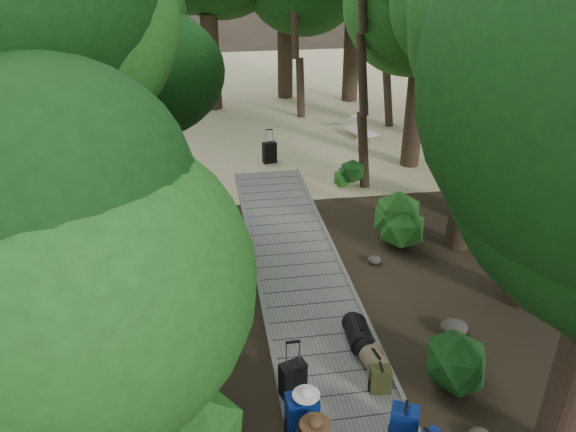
{
  "coord_description": "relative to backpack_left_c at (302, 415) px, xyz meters",
  "views": [
    {
      "loc": [
        -1.93,
        -9.03,
        6.8
      ],
      "look_at": [
        -0.11,
        2.2,
        1.0
      ],
      "focal_mm": 35.0,
      "sensor_mm": 36.0,
      "label": 1
    }
  ],
  "objects": [
    {
      "name": "ground",
      "position": [
        0.78,
        3.21,
        -0.54
      ],
      "size": [
        120.0,
        120.0,
        0.0
      ],
      "primitive_type": "plane",
      "color": "#322519",
      "rests_on": "ground"
    },
    {
      "name": "sand_beach",
      "position": [
        0.78,
        19.21,
        -0.53
      ],
      "size": [
        40.0,
        22.0,
        0.02
      ],
      "primitive_type": "cube",
      "color": "#CCBF8A",
      "rests_on": "ground"
    },
    {
      "name": "boardwalk",
      "position": [
        0.78,
        4.21,
        -0.48
      ],
      "size": [
        2.0,
        12.0,
        0.12
      ],
      "primitive_type": "cube",
      "color": "slate",
      "rests_on": "ground"
    },
    {
      "name": "backpack_left_c",
      "position": [
        0.0,
        0.0,
        0.0
      ],
      "size": [
        0.47,
        0.35,
        0.84
      ],
      "primitive_type": null,
      "rotation": [
        0.0,
        0.0,
        0.06
      ],
      "color": "navy",
      "rests_on": "boardwalk"
    },
    {
      "name": "backpack_right_c",
      "position": [
        1.44,
        -0.32,
        -0.08
      ],
      "size": [
        0.48,
        0.42,
        0.68
      ],
      "primitive_type": null,
      "rotation": [
        0.0,
        0.0,
        -0.44
      ],
      "color": "navy",
      "rests_on": "boardwalk"
    },
    {
      "name": "backpack_right_d",
      "position": [
        1.41,
        0.71,
        -0.17
      ],
      "size": [
        0.35,
        0.27,
        0.5
      ],
      "primitive_type": null,
      "rotation": [
        0.0,
        0.0,
        -0.11
      ],
      "color": "#353719",
      "rests_on": "boardwalk"
    },
    {
      "name": "duffel_right_khaki",
      "position": [
        1.47,
        1.13,
        -0.24
      ],
      "size": [
        0.45,
        0.6,
        0.37
      ],
      "primitive_type": null,
      "rotation": [
        0.0,
        0.0,
        0.17
      ],
      "color": "#7E684A",
      "rests_on": "boardwalk"
    },
    {
      "name": "duffel_right_black",
      "position": [
        1.39,
        1.88,
        -0.21
      ],
      "size": [
        0.47,
        0.7,
        0.43
      ],
      "primitive_type": null,
      "rotation": [
        0.0,
        0.0,
        -0.06
      ],
      "color": "black",
      "rests_on": "boardwalk"
    },
    {
      "name": "suitcase_on_boardwalk",
      "position": [
        0.01,
        0.83,
        -0.1
      ],
      "size": [
        0.46,
        0.35,
        0.64
      ],
      "primitive_type": null,
      "rotation": [
        0.0,
        0.0,
        0.32
      ],
      "color": "black",
      "rests_on": "boardwalk"
    },
    {
      "name": "lone_suitcase_on_sand",
      "position": [
        1.0,
        11.23,
        -0.18
      ],
      "size": [
        0.48,
        0.34,
        0.68
      ],
      "primitive_type": null,
      "rotation": [
        0.0,
        0.0,
        0.24
      ],
      "color": "black",
      "rests_on": "sand_beach"
    },
    {
      "name": "hat_brown",
      "position": [
        0.08,
        -0.54,
        0.42
      ],
      "size": [
        0.43,
        0.43,
        0.13
      ],
      "primitive_type": null,
      "color": "#51351E",
      "rests_on": "backpack_left_b"
    },
    {
      "name": "hat_white",
      "position": [
        0.05,
        -0.05,
        0.49
      ],
      "size": [
        0.4,
        0.4,
        0.13
      ],
      "primitive_type": null,
      "color": "silver",
      "rests_on": "backpack_left_c"
    },
    {
      "name": "kayak",
      "position": [
        -3.06,
        13.17,
        -0.37
      ],
      "size": [
        1.46,
        3.06,
        0.3
      ],
      "primitive_type": "ellipsoid",
      "rotation": [
        0.0,
        0.0,
        0.28
      ],
      "color": "red",
      "rests_on": "sand_beach"
    },
    {
      "name": "sun_lounger",
      "position": [
        4.64,
        13.27,
        -0.19
      ],
      "size": [
        1.32,
        2.18,
        0.67
      ],
      "primitive_type": null,
      "rotation": [
        0.0,
        0.0,
        0.34
      ],
      "color": "silver",
      "rests_on": "sand_beach"
    },
    {
      "name": "tree_right_c",
      "position": [
        4.77,
        5.16,
        3.58
      ],
      "size": [
        4.77,
        4.77,
        8.25
      ],
      "primitive_type": null,
      "color": "black",
      "rests_on": "ground"
    },
    {
      "name": "tree_right_e",
      "position": [
        5.45,
        10.33,
        3.68
      ],
      "size": [
        4.7,
        4.7,
        8.45
      ],
      "primitive_type": null,
      "color": "black",
      "rests_on": "ground"
    },
    {
      "name": "tree_left_a",
      "position": [
        -2.88,
        -0.52,
        2.54
      ],
      "size": [
        3.69,
        3.69,
        6.16
      ],
      "primitive_type": null,
      "color": "black",
      "rests_on": "ground"
    },
    {
      "name": "tree_left_c",
      "position": [
        -3.0,
        6.59,
        3.4
      ],
      "size": [
        4.54,
        4.54,
        7.89
      ],
      "primitive_type": null,
      "color": "black",
      "rests_on": "ground"
    },
    {
      "name": "tree_back_d",
      "position": [
        -4.49,
        17.19,
        3.29
      ],
      "size": [
        4.6,
        4.6,
        7.67
      ],
      "primitive_type": null,
      "color": "black",
      "rests_on": "ground"
    },
    {
      "name": "palm_right_a",
      "position": [
        3.66,
        9.11,
        2.76
      ],
      "size": [
        3.87,
        3.87,
        6.61
      ],
      "primitive_type": null,
      "color": "#163C11",
      "rests_on": "ground"
    },
    {
      "name": "palm_right_b",
      "position": [
        6.09,
        14.59,
        3.46
      ],
      "size": [
        4.15,
        4.15,
        8.01
      ],
      "primitive_type": null,
      "color": "#163C11",
      "rests_on": "ground"
    },
    {
      "name": "palm_right_c",
      "position": [
        3.17,
        16.26,
        2.94
      ],
      "size": [
        4.38,
        4.38,
        6.96
      ],
      "primitive_type": null,
      "color": "#163C11",
      "rests_on": "ground"
    },
    {
      "name": "palm_left_a",
      "position": [
        -3.66,
        9.5,
        2.61
      ],
      "size": [
        3.97,
        3.97,
        6.31
      ],
      "primitive_type": null,
      "color": "#163C11",
      "rests_on": "ground"
    },
    {
      "name": "rock_left_b",
      "position": [
        -1.84,
        1.37,
        -0.43
      ],
      "size": [
        0.4,
        0.36,
        0.22
      ],
      "primitive_type": null,
      "color": "#4C473F",
      "rests_on": "ground"
    },
    {
      "name": "rock_left_c",
      "position": [
        -0.66,
        3.96,
        -0.38
      ],
      "size": [
        0.6,
        0.54,
        0.33
      ],
      "primitive_type": null,
      "color": "#4C473F",
      "rests_on": "ground"
    },
    {
      "name": "rock_left_d",
      "position": [
        -1.33,
        6.43,
        -0.46
      ],
      "size": [
        0.31,
        0.28,
        0.17
      ],
      "primitive_type": null,
      "color": "#4C473F",
      "rests_on": "ground"
    },
    {
      "name": "rock_right_b",
      "position": [
        3.29,
        2.01,
        -0.4
      ],
      "size": [
        0.52,
        0.47,
        0.28
      ],
      "primitive_type": null,
      "color": "#4C473F",
      "rests_on": "ground"
    },
    {
      "name": "rock_right_c",
      "position": [
        2.55,
        4.69,
        -0.45
      ],
      "size": [
        0.32,
        0.29,
        0.17
      ],
      "primitive_type": null,
      "color": "#4C473F",
      "rests_on": "ground"
    },
    {
      "name": "rock_right_d",
      "position": [
        3.82,
        6.86,
        -0.38
      ],
      "size": [
        0.59,
        0.53,
        0.32
      ],
      "primitive_type": null,
      "color": "#4C473F",
      "rests_on": "ground"
    },
    {
      "name": "shrub_left_a",
      "position": [
        -1.48,
        0.17,
        0.01
      ],
      "size": [
        1.22,
        1.22,
        1.1
      ],
      "primitive_type": null,
      "color": "#1D4E17",
      "rests_on": "ground"
    },
    {
      "name": "shrub_left_b",
      "position": [
        -1.44,
        4.29,
        -0.17
      ],
      "size": [
        0.83,
        0.83,
        0.75
      ],
      "primitive_type": null,
      "color": "#1D4E17",
      "rests_on": "ground"
    },
    {
      "name": "shrub_left_c",
      "position": [
        -2.38,
        7.51,
        -0.03
      ],
      "size": [
        1.13,
        1.13,
        1.02
      ],
      "primitive_type": null,
      "color": "#1D4E17",
      "rests_on": "ground"
    },
    {
      "name": "shrub_right_a",
      "position": [
        2.75,
        0.79,
        -0.05
      ],
      "size": [
        1.09,
        1.09,
        0.99
      ],
      "primitive_type": null,
      "color": "#1D4E17",
      "rests_on": "ground"
    },
    {
      "name": "shrub_right_b",
      "position": [
        3.49,
        5.48,
        0.08
      ],
      "size": [
        1.37,
        1.37,
        1.23
      ],
      "primitive_type": null,
      "color": "#1D4E17",
      "rests_on": "ground"
    },
    {
      "name": "shrub_right_c",
      "position": [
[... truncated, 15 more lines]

